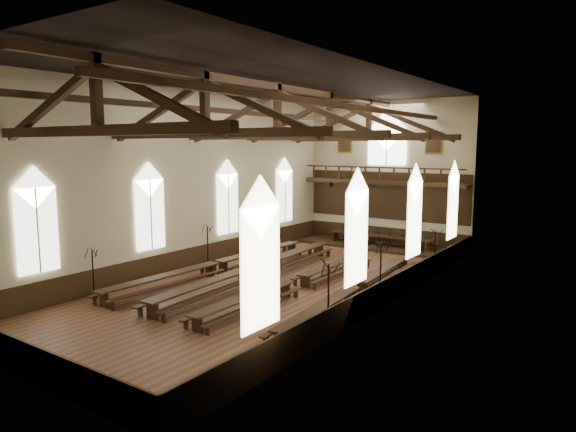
{
  "coord_description": "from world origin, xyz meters",
  "views": [
    {
      "loc": [
        14.76,
        -20.4,
        6.9
      ],
      "look_at": [
        -0.42,
        1.5,
        3.26
      ],
      "focal_mm": 32.0,
      "sensor_mm": 36.0,
      "label": 1
    }
  ],
  "objects_px": {
    "candelabrum_right_mid": "(380,284)",
    "dais": "(379,246)",
    "candelabrum_left_mid": "(208,254)",
    "candelabrum_right_far": "(435,258)",
    "candelabrum_left_far": "(250,244)",
    "refectory_row_c": "(296,282)",
    "high_table": "(379,237)",
    "candelabrum_right_near": "(328,311)",
    "refectory_row_b": "(254,269)",
    "candelabrum_left_near": "(94,283)",
    "refectory_row_d": "(356,288)",
    "refectory_row_a": "(217,265)"
  },
  "relations": [
    {
      "from": "candelabrum_left_mid",
      "to": "dais",
      "type": "bearing_deg",
      "value": 61.3
    },
    {
      "from": "candelabrum_left_far",
      "to": "candelabrum_right_mid",
      "type": "bearing_deg",
      "value": -22.54
    },
    {
      "from": "refectory_row_c",
      "to": "candelabrum_left_mid",
      "type": "bearing_deg",
      "value": 168.37
    },
    {
      "from": "candelabrum_right_near",
      "to": "candelabrum_left_mid",
      "type": "bearing_deg",
      "value": 154.54
    },
    {
      "from": "candelabrum_right_near",
      "to": "candelabrum_right_mid",
      "type": "height_order",
      "value": "candelabrum_right_mid"
    },
    {
      "from": "dais",
      "to": "high_table",
      "type": "xyz_separation_m",
      "value": [
        0.0,
        -0.0,
        0.67
      ]
    },
    {
      "from": "refectory_row_b",
      "to": "candelabrum_left_mid",
      "type": "height_order",
      "value": "candelabrum_left_mid"
    },
    {
      "from": "candelabrum_right_mid",
      "to": "dais",
      "type": "bearing_deg",
      "value": 115.01
    },
    {
      "from": "candelabrum_left_mid",
      "to": "candelabrum_right_far",
      "type": "bearing_deg",
      "value": 30.11
    },
    {
      "from": "refectory_row_c",
      "to": "candelabrum_right_mid",
      "type": "height_order",
      "value": "candelabrum_right_mid"
    },
    {
      "from": "candelabrum_right_far",
      "to": "refectory_row_d",
      "type": "bearing_deg",
      "value": -98.61
    },
    {
      "from": "candelabrum_left_mid",
      "to": "candelabrum_right_far",
      "type": "xyz_separation_m",
      "value": [
        11.1,
        6.44,
        -0.01
      ]
    },
    {
      "from": "candelabrum_right_far",
      "to": "candelabrum_right_mid",
      "type": "bearing_deg",
      "value": -90.0
    },
    {
      "from": "refectory_row_c",
      "to": "candelabrum_right_near",
      "type": "xyz_separation_m",
      "value": [
        4.03,
        -3.83,
        0.35
      ]
    },
    {
      "from": "candelabrum_left_mid",
      "to": "candelabrum_left_far",
      "type": "xyz_separation_m",
      "value": [
        -0.0,
        3.88,
        -0.02
      ]
    },
    {
      "from": "candelabrum_left_far",
      "to": "candelabrum_right_mid",
      "type": "height_order",
      "value": "candelabrum_right_mid"
    },
    {
      "from": "candelabrum_left_far",
      "to": "high_table",
      "type": "bearing_deg",
      "value": 49.22
    },
    {
      "from": "candelabrum_right_far",
      "to": "candelabrum_right_near",
      "type": "bearing_deg",
      "value": -90.0
    },
    {
      "from": "refectory_row_b",
      "to": "refectory_row_d",
      "type": "bearing_deg",
      "value": 0.78
    },
    {
      "from": "candelabrum_right_near",
      "to": "candelabrum_right_far",
      "type": "xyz_separation_m",
      "value": [
        -0.0,
        11.72,
        -0.12
      ]
    },
    {
      "from": "refectory_row_d",
      "to": "candelabrum_left_near",
      "type": "relative_size",
      "value": 6.11
    },
    {
      "from": "candelabrum_left_near",
      "to": "candelabrum_right_far",
      "type": "xyz_separation_m",
      "value": [
        11.1,
        13.95,
        0.02
      ]
    },
    {
      "from": "high_table",
      "to": "candelabrum_right_far",
      "type": "xyz_separation_m",
      "value": [
        5.29,
        -4.17,
        -0.05
      ]
    },
    {
      "from": "candelabrum_left_near",
      "to": "high_table",
      "type": "bearing_deg",
      "value": 72.23
    },
    {
      "from": "refectory_row_a",
      "to": "high_table",
      "type": "distance_m",
      "value": 12.53
    },
    {
      "from": "refectory_row_d",
      "to": "candelabrum_right_mid",
      "type": "xyz_separation_m",
      "value": [
        1.11,
        0.13,
        0.34
      ]
    },
    {
      "from": "refectory_row_a",
      "to": "dais",
      "type": "relative_size",
      "value": 1.27
    },
    {
      "from": "refectory_row_d",
      "to": "candelabrum_left_mid",
      "type": "bearing_deg",
      "value": 175.06
    },
    {
      "from": "refectory_row_a",
      "to": "high_table",
      "type": "xyz_separation_m",
      "value": [
        3.97,
        11.88,
        0.21
      ]
    },
    {
      "from": "refectory_row_a",
      "to": "candelabrum_right_mid",
      "type": "height_order",
      "value": "candelabrum_right_mid"
    },
    {
      "from": "refectory_row_d",
      "to": "high_table",
      "type": "xyz_separation_m",
      "value": [
        -4.19,
        11.48,
        0.25
      ]
    },
    {
      "from": "refectory_row_c",
      "to": "candelabrum_left_far",
      "type": "xyz_separation_m",
      "value": [
        -7.07,
        5.33,
        0.23
      ]
    },
    {
      "from": "candelabrum_left_far",
      "to": "candelabrum_right_mid",
      "type": "relative_size",
      "value": 0.84
    },
    {
      "from": "refectory_row_c",
      "to": "candelabrum_right_mid",
      "type": "distance_m",
      "value": 4.11
    },
    {
      "from": "candelabrum_left_near",
      "to": "candelabrum_right_mid",
      "type": "bearing_deg",
      "value": 31.43
    },
    {
      "from": "refectory_row_c",
      "to": "high_table",
      "type": "xyz_separation_m",
      "value": [
        -1.26,
        12.07,
        0.27
      ]
    },
    {
      "from": "refectory_row_b",
      "to": "candelabrum_left_far",
      "type": "bearing_deg",
      "value": 130.66
    },
    {
      "from": "dais",
      "to": "high_table",
      "type": "relative_size",
      "value": 1.56
    },
    {
      "from": "refectory_row_b",
      "to": "candelabrum_left_near",
      "type": "height_order",
      "value": "candelabrum_left_near"
    },
    {
      "from": "dais",
      "to": "candelabrum_right_far",
      "type": "height_order",
      "value": "candelabrum_right_far"
    },
    {
      "from": "refectory_row_d",
      "to": "candelabrum_right_near",
      "type": "relative_size",
      "value": 5.09
    },
    {
      "from": "refectory_row_b",
      "to": "candelabrum_right_mid",
      "type": "relative_size",
      "value": 5.31
    },
    {
      "from": "candelabrum_left_far",
      "to": "refectory_row_c",
      "type": "bearing_deg",
      "value": -37.02
    },
    {
      "from": "refectory_row_c",
      "to": "refectory_row_d",
      "type": "bearing_deg",
      "value": 11.4
    },
    {
      "from": "refectory_row_d",
      "to": "candelabrum_left_far",
      "type": "xyz_separation_m",
      "value": [
        -9.99,
        4.74,
        0.21
      ]
    },
    {
      "from": "refectory_row_b",
      "to": "candelabrum_right_far",
      "type": "xyz_separation_m",
      "value": [
        6.96,
        7.38,
        0.14
      ]
    },
    {
      "from": "candelabrum_right_mid",
      "to": "candelabrum_right_far",
      "type": "relative_size",
      "value": 1.18
    },
    {
      "from": "refectory_row_a",
      "to": "refectory_row_b",
      "type": "xyz_separation_m",
      "value": [
        2.3,
        0.33,
        0.03
      ]
    },
    {
      "from": "refectory_row_c",
      "to": "refectory_row_a",
      "type": "bearing_deg",
      "value": 177.99
    },
    {
      "from": "high_table",
      "to": "candelabrum_right_mid",
      "type": "height_order",
      "value": "candelabrum_right_mid"
    }
  ]
}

